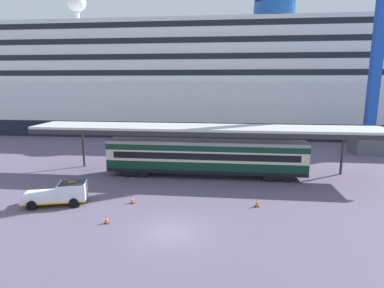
% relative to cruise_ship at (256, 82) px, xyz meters
% --- Properties ---
extents(ground_plane, '(400.00, 400.00, 0.00)m').
position_rel_cruise_ship_xyz_m(ground_plane, '(-9.64, -49.60, -10.31)').
color(ground_plane, '#5C5269').
extents(cruise_ship, '(138.86, 25.80, 31.60)m').
position_rel_cruise_ship_xyz_m(cruise_ship, '(0.00, 0.00, 0.00)').
color(cruise_ship, black).
rests_on(cruise_ship, ground).
extents(platform_canopy, '(38.51, 5.19, 5.60)m').
position_rel_cruise_ship_xyz_m(platform_canopy, '(-8.18, -35.52, -4.96)').
color(platform_canopy, silver).
rests_on(platform_canopy, ground).
extents(train_carriage, '(21.76, 2.81, 4.11)m').
position_rel_cruise_ship_xyz_m(train_carriage, '(-8.18, -35.94, -8.00)').
color(train_carriage, black).
rests_on(train_carriage, ground).
extents(service_truck, '(5.56, 3.40, 2.02)m').
position_rel_cruise_ship_xyz_m(service_truck, '(-19.96, -45.45, -9.32)').
color(service_truck, white).
rests_on(service_truck, ground).
extents(traffic_cone_near, '(0.36, 0.36, 0.60)m').
position_rel_cruise_ship_xyz_m(traffic_cone_near, '(-14.68, -48.73, -10.01)').
color(traffic_cone_near, black).
rests_on(traffic_cone_near, ground).
extents(traffic_cone_mid, '(0.36, 0.36, 0.64)m').
position_rel_cruise_ship_xyz_m(traffic_cone_mid, '(-13.96, -44.60, -9.99)').
color(traffic_cone_mid, black).
rests_on(traffic_cone_mid, ground).
extents(traffic_cone_far, '(0.36, 0.36, 0.77)m').
position_rel_cruise_ship_xyz_m(traffic_cone_far, '(-3.17, -44.17, -9.93)').
color(traffic_cone_far, black).
rests_on(traffic_cone_far, ground).
extents(dockside_crane, '(11.65, 4.40, 60.25)m').
position_rel_cruise_ship_xyz_m(dockside_crane, '(15.29, -21.16, 8.87)').
color(dockside_crane, '#595960').
rests_on(dockside_crane, ground).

